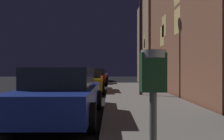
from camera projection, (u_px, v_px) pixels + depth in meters
parking_meter at (153, 94)px, 1.63m from camera, size 0.19×0.19×1.38m
car_blue at (62, 93)px, 5.95m from camera, size 2.08×4.31×1.43m
car_yellow_cab at (88, 80)px, 12.84m from camera, size 2.09×4.23×1.43m
car_red at (96, 77)px, 19.49m from camera, size 2.17×4.16×1.43m
car_white at (99, 75)px, 25.66m from camera, size 2.18×4.37×1.43m
street_lamp at (141, 23)px, 10.40m from camera, size 0.44×0.44×5.26m
building_far at (178, 42)px, 20.90m from camera, size 7.16×7.14×8.17m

